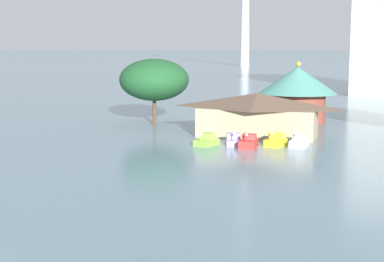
{
  "coord_description": "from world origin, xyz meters",
  "views": [
    {
      "loc": [
        18.58,
        -20.43,
        10.47
      ],
      "look_at": [
        4.76,
        24.29,
        3.42
      ],
      "focal_mm": 54.32,
      "sensor_mm": 36.0,
      "label": 1
    }
  ],
  "objects_px": {
    "boathouse": "(257,114)",
    "green_roof_pavilion": "(298,90)",
    "pedal_boat_lavender": "(233,140)",
    "shoreline_tree_tall_left": "(154,80)",
    "pedal_boat_yellow": "(276,141)",
    "pedal_boat_lime": "(207,141)",
    "pedal_boat_red": "(249,142)",
    "pedal_boat_white": "(299,142)"
  },
  "relations": [
    {
      "from": "pedal_boat_white",
      "to": "green_roof_pavilion",
      "type": "xyz_separation_m",
      "value": [
        -2.66,
        19.69,
        3.82
      ]
    },
    {
      "from": "green_roof_pavilion",
      "to": "pedal_boat_lavender",
      "type": "bearing_deg",
      "value": -101.43
    },
    {
      "from": "pedal_boat_lime",
      "to": "shoreline_tree_tall_left",
      "type": "distance_m",
      "value": 17.57
    },
    {
      "from": "pedal_boat_yellow",
      "to": "shoreline_tree_tall_left",
      "type": "xyz_separation_m",
      "value": [
        -17.63,
        11.16,
        5.32
      ]
    },
    {
      "from": "pedal_boat_red",
      "to": "green_roof_pavilion",
      "type": "xyz_separation_m",
      "value": [
        2.27,
        21.43,
        3.8
      ]
    },
    {
      "from": "pedal_boat_white",
      "to": "boathouse",
      "type": "bearing_deg",
      "value": -129.24
    },
    {
      "from": "pedal_boat_white",
      "to": "boathouse",
      "type": "xyz_separation_m",
      "value": [
        -5.45,
        5.46,
        2.09
      ]
    },
    {
      "from": "pedal_boat_red",
      "to": "pedal_boat_yellow",
      "type": "relative_size",
      "value": 1.06
    },
    {
      "from": "pedal_boat_white",
      "to": "shoreline_tree_tall_left",
      "type": "relative_size",
      "value": 0.29
    },
    {
      "from": "pedal_boat_lavender",
      "to": "pedal_boat_white",
      "type": "relative_size",
      "value": 1.27
    },
    {
      "from": "pedal_boat_lime",
      "to": "shoreline_tree_tall_left",
      "type": "bearing_deg",
      "value": -120.95
    },
    {
      "from": "pedal_boat_lime",
      "to": "boathouse",
      "type": "distance_m",
      "value": 8.6
    },
    {
      "from": "pedal_boat_lavender",
      "to": "pedal_boat_lime",
      "type": "bearing_deg",
      "value": -79.48
    },
    {
      "from": "pedal_boat_lavender",
      "to": "pedal_boat_white",
      "type": "bearing_deg",
      "value": 78.59
    },
    {
      "from": "pedal_boat_lime",
      "to": "pedal_boat_lavender",
      "type": "bearing_deg",
      "value": 136.5
    },
    {
      "from": "pedal_boat_white",
      "to": "shoreline_tree_tall_left",
      "type": "distance_m",
      "value": 23.43
    },
    {
      "from": "shoreline_tree_tall_left",
      "to": "pedal_boat_yellow",
      "type": "bearing_deg",
      "value": -32.34
    },
    {
      "from": "pedal_boat_yellow",
      "to": "green_roof_pavilion",
      "type": "height_order",
      "value": "green_roof_pavilion"
    },
    {
      "from": "pedal_boat_white",
      "to": "pedal_boat_lavender",
      "type": "bearing_deg",
      "value": -78.92
    },
    {
      "from": "boathouse",
      "to": "shoreline_tree_tall_left",
      "type": "xyz_separation_m",
      "value": [
        -14.56,
        5.48,
        3.26
      ]
    },
    {
      "from": "pedal_boat_lime",
      "to": "boathouse",
      "type": "height_order",
      "value": "boathouse"
    },
    {
      "from": "pedal_boat_red",
      "to": "boathouse",
      "type": "relative_size",
      "value": 0.21
    },
    {
      "from": "pedal_boat_lavender",
      "to": "green_roof_pavilion",
      "type": "bearing_deg",
      "value": 151.91
    },
    {
      "from": "pedal_boat_yellow",
      "to": "boathouse",
      "type": "relative_size",
      "value": 0.19
    },
    {
      "from": "pedal_boat_yellow",
      "to": "pedal_boat_red",
      "type": "bearing_deg",
      "value": -45.77
    },
    {
      "from": "boathouse",
      "to": "shoreline_tree_tall_left",
      "type": "relative_size",
      "value": 1.58
    },
    {
      "from": "boathouse",
      "to": "pedal_boat_lime",
      "type": "bearing_deg",
      "value": -117.6
    },
    {
      "from": "pedal_boat_lavender",
      "to": "green_roof_pavilion",
      "type": "distance_m",
      "value": 21.08
    },
    {
      "from": "pedal_boat_yellow",
      "to": "boathouse",
      "type": "xyz_separation_m",
      "value": [
        -3.07,
        5.68,
        2.06
      ]
    },
    {
      "from": "boathouse",
      "to": "green_roof_pavilion",
      "type": "xyz_separation_m",
      "value": [
        2.78,
        14.23,
        1.72
      ]
    },
    {
      "from": "pedal_boat_lime",
      "to": "shoreline_tree_tall_left",
      "type": "relative_size",
      "value": 0.33
    },
    {
      "from": "boathouse",
      "to": "green_roof_pavilion",
      "type": "bearing_deg",
      "value": 78.93
    },
    {
      "from": "pedal_boat_lavender",
      "to": "shoreline_tree_tall_left",
      "type": "bearing_deg",
      "value": -147.81
    },
    {
      "from": "pedal_boat_lavender",
      "to": "shoreline_tree_tall_left",
      "type": "relative_size",
      "value": 0.37
    },
    {
      "from": "green_roof_pavilion",
      "to": "shoreline_tree_tall_left",
      "type": "height_order",
      "value": "shoreline_tree_tall_left"
    },
    {
      "from": "pedal_boat_yellow",
      "to": "shoreline_tree_tall_left",
      "type": "bearing_deg",
      "value": -108.98
    },
    {
      "from": "pedal_boat_red",
      "to": "green_roof_pavilion",
      "type": "distance_m",
      "value": 21.88
    },
    {
      "from": "shoreline_tree_tall_left",
      "to": "pedal_boat_lime",
      "type": "bearing_deg",
      "value": -50.27
    },
    {
      "from": "pedal_boat_lavender",
      "to": "boathouse",
      "type": "bearing_deg",
      "value": 151.08
    },
    {
      "from": "boathouse",
      "to": "green_roof_pavilion",
      "type": "distance_m",
      "value": 14.6
    },
    {
      "from": "pedal_boat_lavender",
      "to": "pedal_boat_white",
      "type": "height_order",
      "value": "pedal_boat_white"
    },
    {
      "from": "pedal_boat_lavender",
      "to": "pedal_boat_yellow",
      "type": "distance_m",
      "value": 4.41
    }
  ]
}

